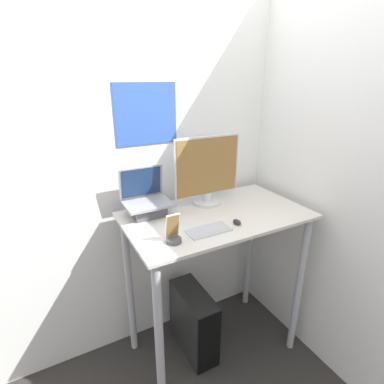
# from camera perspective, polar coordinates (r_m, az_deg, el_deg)

# --- Properties ---
(ground_plane) EXTENTS (12.00, 12.00, 0.00)m
(ground_plane) POSITION_cam_1_polar(r_m,az_deg,el_deg) (2.42, 8.77, -32.20)
(ground_plane) COLOR #2D2B28
(wall_back) EXTENTS (6.00, 0.06, 2.60)m
(wall_back) POSITION_cam_1_polar(r_m,az_deg,el_deg) (2.18, -1.08, 4.32)
(wall_back) COLOR white
(wall_back) RESTS_ON ground_plane
(wall_side_right) EXTENTS (0.05, 6.00, 2.60)m
(wall_side_right) POSITION_cam_1_polar(r_m,az_deg,el_deg) (2.05, 25.95, 1.08)
(wall_side_right) COLOR white
(wall_side_right) RESTS_ON ground_plane
(desk) EXTENTS (1.16, 0.66, 1.12)m
(desk) POSITION_cam_1_polar(r_m,az_deg,el_deg) (2.02, 4.50, -10.26)
(desk) COLOR beige
(desk) RESTS_ON ground_plane
(laptop) EXTENTS (0.28, 0.23, 0.29)m
(laptop) POSITION_cam_1_polar(r_m,az_deg,el_deg) (1.88, -8.59, -2.11)
(laptop) COLOR #4C4C51
(laptop) RESTS_ON desk
(monitor) EXTENTS (0.48, 0.20, 0.46)m
(monitor) POSITION_cam_1_polar(r_m,az_deg,el_deg) (1.99, 2.93, 3.58)
(monitor) COLOR silver
(monitor) RESTS_ON desk
(keyboard) EXTENTS (0.25, 0.12, 0.02)m
(keyboard) POSITION_cam_1_polar(r_m,az_deg,el_deg) (1.69, 3.23, -7.20)
(keyboard) COLOR silver
(keyboard) RESTS_ON desk
(mouse) EXTENTS (0.04, 0.06, 0.03)m
(mouse) POSITION_cam_1_polar(r_m,az_deg,el_deg) (1.78, 8.57, -5.67)
(mouse) COLOR #262626
(mouse) RESTS_ON desk
(cell_phone) EXTENTS (0.08, 0.08, 0.16)m
(cell_phone) POSITION_cam_1_polar(r_m,az_deg,el_deg) (1.58, -3.59, -8.04)
(cell_phone) COLOR #4C4C51
(cell_phone) RESTS_ON desk
(computer_tower) EXTENTS (0.18, 0.45, 0.50)m
(computer_tower) POSITION_cam_1_polar(r_m,az_deg,el_deg) (2.39, 0.35, -23.44)
(computer_tower) COLOR black
(computer_tower) RESTS_ON ground_plane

